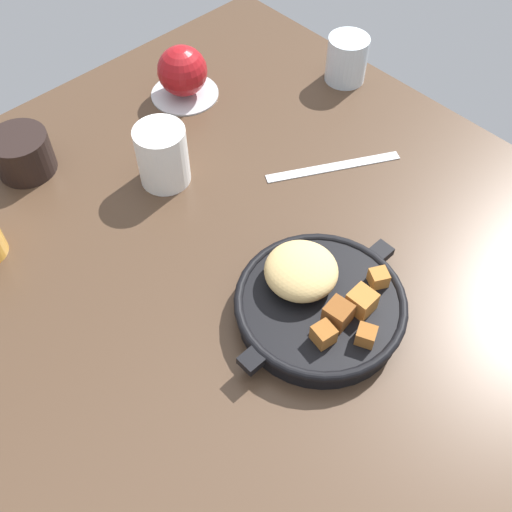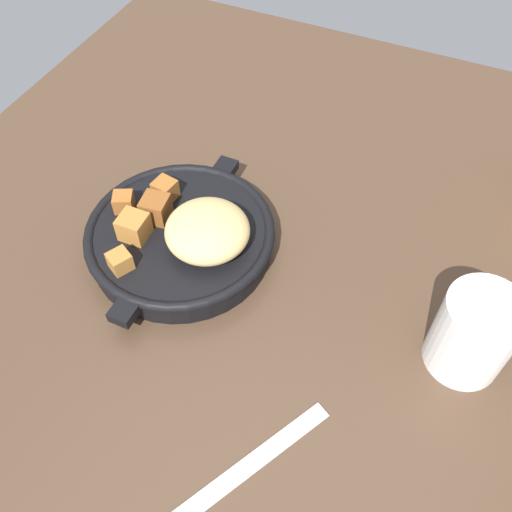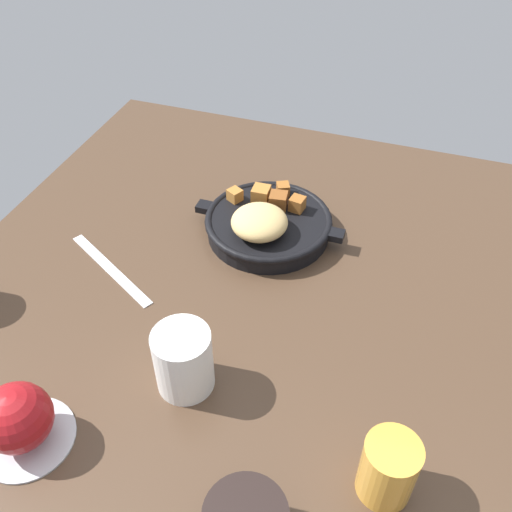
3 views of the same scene
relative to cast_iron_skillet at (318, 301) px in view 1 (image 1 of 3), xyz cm
name	(u,v)px [view 1 (image 1 of 3)]	position (x,y,z in cm)	size (l,w,h in cm)	color
ground_plane	(229,271)	(-3.20, 12.87, -3.75)	(95.73, 97.12, 2.40)	#473323
cast_iron_skillet	(318,301)	(0.00, 0.00, 0.00)	(25.35, 21.09, 7.29)	black
saucer_plate	(185,93)	(15.35, 44.86, -2.25)	(11.33, 11.33, 0.60)	#B7BABF
red_apple	(182,71)	(15.35, 44.86, 2.13)	(8.17, 8.17, 8.17)	maroon
butter_knife	(333,167)	(20.62, 15.94, -2.37)	(20.89, 1.60, 0.36)	silver
white_creamer_pitcher	(162,156)	(0.78, 31.38, 2.03)	(7.38, 7.38, 9.16)	white
water_glass_short	(347,59)	(38.18, 29.42, 1.35)	(6.89, 6.89, 7.79)	silver
coffee_mug_dark	(22,154)	(-13.05, 47.20, 0.54)	(8.61, 8.61, 6.19)	black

